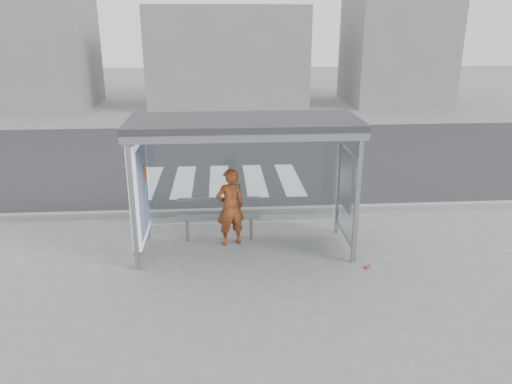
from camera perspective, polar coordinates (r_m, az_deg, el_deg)
ground at (r=10.00m, az=-1.25°, el=-6.54°), size 80.00×80.00×0.00m
road at (r=16.58m, az=-2.49°, el=3.98°), size 30.00×10.00×0.01m
curb at (r=11.76m, az=-1.74°, el=-2.17°), size 30.00×0.18×0.12m
crosswalk at (r=14.18m, az=-4.20°, el=1.30°), size 4.55×3.00×0.00m
bus_shelter at (r=9.36m, az=-3.63°, el=4.57°), size 4.25×1.65×2.62m
building_left at (r=28.68m, az=-24.46°, el=14.83°), size 6.00×5.00×6.00m
building_center at (r=27.07m, az=-3.31°, el=15.21°), size 8.00×5.00×5.00m
building_right at (r=28.62m, az=15.82°, el=16.78°), size 5.00×5.00×7.00m
person at (r=9.94m, az=-2.96°, el=-1.73°), size 0.67×0.54×1.59m
bench at (r=10.24m, az=-4.24°, el=-2.78°), size 1.68×0.31×0.87m
soda_can at (r=9.49m, az=12.59°, el=-8.30°), size 0.14×0.14×0.07m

